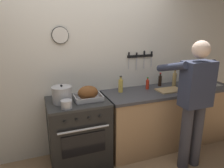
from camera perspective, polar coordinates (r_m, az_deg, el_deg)
wall_back at (r=2.99m, az=-7.18°, el=5.55°), size 6.00×0.13×2.60m
counter_block at (r=3.43m, az=15.16°, el=-8.30°), size 2.03×0.65×0.90m
stove at (r=2.89m, az=-9.14°, el=-12.85°), size 0.76×0.67×0.90m
person_cook at (r=2.79m, az=21.52°, el=-3.62°), size 0.51×0.63×1.66m
roasting_pan at (r=2.67m, az=-6.57°, el=-2.64°), size 0.35×0.26×0.19m
stock_pot at (r=2.64m, az=-13.48°, el=-2.82°), size 0.25×0.25×0.23m
saucepan at (r=2.47m, az=-12.31°, el=-5.43°), size 0.13×0.13×0.10m
cutting_board at (r=3.17m, az=15.41°, el=-1.60°), size 0.36×0.24×0.02m
bottle_cooking_oil at (r=2.97m, az=2.37°, el=-0.40°), size 0.07×0.07×0.24m
bottle_vinegar at (r=3.37m, az=16.66°, el=1.18°), size 0.06×0.06×0.27m
bottle_soy_sauce at (r=3.35m, az=12.96°, el=0.92°), size 0.05×0.05×0.21m
bottle_hot_sauce at (r=3.16m, az=9.66°, el=-0.07°), size 0.05×0.05×0.18m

